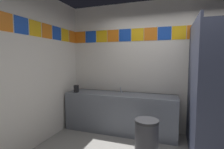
# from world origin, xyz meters

# --- Properties ---
(wall_back) EXTENTS (4.18, 0.09, 2.77)m
(wall_back) POSITION_xyz_m (-0.00, 1.50, 1.39)
(wall_back) COLOR silver
(wall_back) RESTS_ON ground_plane
(wall_side) EXTENTS (0.09, 2.92, 2.77)m
(wall_side) POSITION_xyz_m (-2.13, -0.00, 1.39)
(wall_side) COLOR silver
(wall_side) RESTS_ON ground_plane
(vanity_counter) EXTENTS (2.35, 0.57, 0.82)m
(vanity_counter) POSITION_xyz_m (-0.86, 1.18, 0.42)
(vanity_counter) COLOR slate
(vanity_counter) RESTS_ON ground_plane
(faucet_center) EXTENTS (0.04, 0.10, 0.14)m
(faucet_center) POSITION_xyz_m (-0.86, 1.27, 0.88)
(faucet_center) COLOR silver
(faucet_center) RESTS_ON vanity_counter
(soap_dispenser) EXTENTS (0.09, 0.09, 0.16)m
(soap_dispenser) POSITION_xyz_m (-1.82, 1.01, 0.90)
(soap_dispenser) COLOR black
(soap_dispenser) RESTS_ON vanity_counter
(stall_divider) EXTENTS (0.92, 1.32, 2.16)m
(stall_divider) POSITION_xyz_m (0.67, 0.56, 1.08)
(stall_divider) COLOR #33384C
(stall_divider) RESTS_ON ground_plane
(trash_bin) EXTENTS (0.38, 0.38, 0.61)m
(trash_bin) POSITION_xyz_m (-0.18, 0.37, 0.30)
(trash_bin) COLOR #333338
(trash_bin) RESTS_ON ground_plane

